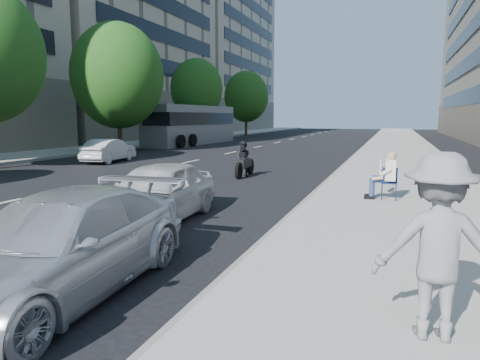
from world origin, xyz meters
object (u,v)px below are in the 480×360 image
at_px(jogger, 437,246).
at_px(parked_sedan, 59,245).
at_px(motorcycle, 244,161).
at_px(bus, 192,125).
at_px(white_sedan_near, 158,192).
at_px(white_sedan_mid, 109,150).
at_px(seated_protester, 385,173).

xyz_separation_m(jogger, parked_sedan, (-4.59, -0.17, -0.42)).
distance_m(motorcycle, bus, 20.83).
height_order(parked_sedan, white_sedan_near, white_sedan_near).
relative_size(white_sedan_near, bus, 0.33).
relative_size(white_sedan_mid, motorcycle, 1.80).
height_order(parked_sedan, bus, bus).
bearing_deg(bus, parked_sedan, -64.22).
relative_size(jogger, parked_sedan, 0.41).
height_order(seated_protester, white_sedan_near, seated_protester).
bearing_deg(white_sedan_mid, jogger, 128.52).
relative_size(seated_protester, white_sedan_mid, 0.35).
relative_size(parked_sedan, motorcycle, 2.28).
bearing_deg(motorcycle, bus, 119.44).
xyz_separation_m(white_sedan_near, white_sedan_mid, (-9.10, 10.42, -0.08)).
xyz_separation_m(white_sedan_near, bus, (-11.49, 25.25, 0.95)).
xyz_separation_m(parked_sedan, bus, (-12.35, 29.25, 0.96)).
height_order(jogger, bus, bus).
bearing_deg(motorcycle, parked_sedan, -85.26).
relative_size(jogger, motorcycle, 0.92).
xyz_separation_m(seated_protester, jogger, (0.63, -7.54, 0.22)).
distance_m(white_sedan_near, white_sedan_mid, 13.84).
bearing_deg(motorcycle, jogger, -64.44).
height_order(parked_sedan, motorcycle, motorcycle).
bearing_deg(parked_sedan, seated_protester, 60.13).
xyz_separation_m(white_sedan_mid, bus, (-2.39, 14.82, 1.03)).
distance_m(white_sedan_near, motorcycle, 7.57).
xyz_separation_m(seated_protester, parked_sedan, (-3.96, -7.70, -0.20)).
bearing_deg(parked_sedan, jogger, -0.62).
xyz_separation_m(seated_protester, motorcycle, (-5.37, 3.85, -0.24)).
xyz_separation_m(seated_protester, white_sedan_mid, (-13.92, 6.72, -0.27)).
height_order(jogger, motorcycle, jogger).
xyz_separation_m(jogger, bus, (-16.94, 29.08, 0.54)).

